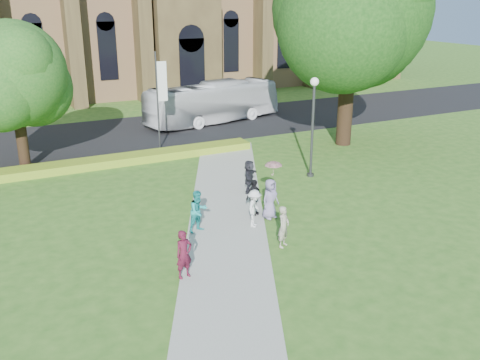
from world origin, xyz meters
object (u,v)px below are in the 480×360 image
streetlamp (313,115)px  pedestrian_0 (184,254)px  tour_coach (213,103)px  large_tree (352,9)px

streetlamp → pedestrian_0: (-9.90, -7.23, -2.40)m
streetlamp → tour_coach: streetlamp is taller
streetlamp → large_tree: large_tree is taller
large_tree → pedestrian_0: 20.75m
streetlamp → tour_coach: (0.44, 13.90, -1.76)m
tour_coach → large_tree: bearing=-163.7°
tour_coach → pedestrian_0: (-10.34, -21.12, -0.64)m
tour_coach → pedestrian_0: size_ratio=6.36×
streetlamp → tour_coach: size_ratio=0.48×
streetlamp → pedestrian_0: size_ratio=3.07×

